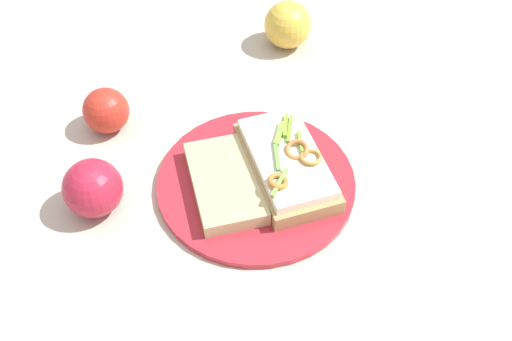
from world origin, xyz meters
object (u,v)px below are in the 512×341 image
object	(u,v)px
sandwich	(287,164)
bread_slice_side	(225,182)
plate	(256,182)
apple_3	(288,25)
apple_1	(93,188)
apple_2	(106,111)

from	to	relation	value
sandwich	bread_slice_side	xyz separation A→B (m)	(-0.09, 0.00, -0.01)
plate	apple_3	bearing A→B (deg)	61.72
bread_slice_side	apple_1	size ratio (longest dim) A/B	1.93
apple_1	sandwich	bearing A→B (deg)	-7.22
plate	apple_3	distance (m)	0.33
apple_3	plate	bearing A→B (deg)	-118.28
bread_slice_side	apple_2	xyz separation A→B (m)	(-0.13, 0.18, 0.01)
bread_slice_side	apple_1	xyz separation A→B (m)	(-0.17, 0.03, 0.02)
sandwich	apple_3	world-z (taller)	apple_3
sandwich	plate	bearing A→B (deg)	-90.36
plate	sandwich	bearing A→B (deg)	-0.80
plate	sandwich	size ratio (longest dim) A/B	1.50
sandwich	bread_slice_side	world-z (taller)	sandwich
apple_2	apple_3	distance (m)	0.35
apple_2	apple_3	size ratio (longest dim) A/B	0.85
bread_slice_side	apple_3	size ratio (longest dim) A/B	1.89
sandwich	apple_2	distance (m)	0.28
sandwich	apple_2	world-z (taller)	apple_2
bread_slice_side	apple_2	world-z (taller)	apple_2
bread_slice_side	apple_1	bearing A→B (deg)	-96.33
apple_3	sandwich	bearing A→B (deg)	-110.94
bread_slice_side	apple_3	distance (m)	0.35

